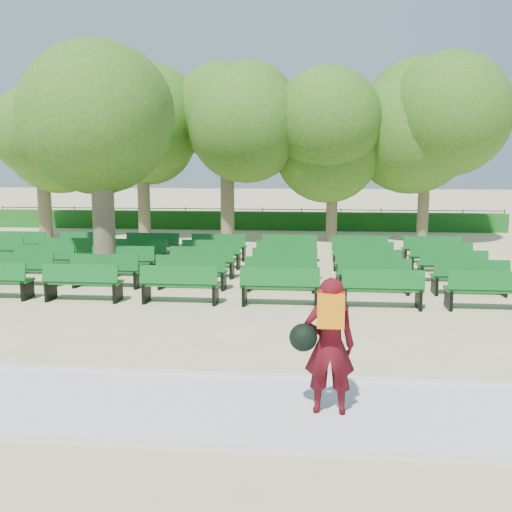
{
  "coord_description": "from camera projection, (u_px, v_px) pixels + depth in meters",
  "views": [
    {
      "loc": [
        3.46,
        -14.71,
        3.36
      ],
      "look_at": [
        2.15,
        -1.0,
        1.1
      ],
      "focal_mm": 40.0,
      "sensor_mm": 36.0,
      "label": 1
    }
  ],
  "objects": [
    {
      "name": "tree_among",
      "position": [
        99.0,
        111.0,
        16.15
      ],
      "size": [
        5.06,
        5.06,
        7.13
      ],
      "color": "brown",
      "rests_on": "ground"
    },
    {
      "name": "paving",
      "position": [
        61.0,
        401.0,
        8.04
      ],
      "size": [
        30.0,
        2.2,
        0.06
      ],
      "primitive_type": "cube",
      "color": "silver",
      "rests_on": "ground"
    },
    {
      "name": "person",
      "position": [
        327.0,
        344.0,
        7.47
      ],
      "size": [
        0.86,
        0.52,
        1.84
      ],
      "rotation": [
        0.0,
        0.0,
        3.14
      ],
      "color": "#4B0A12",
      "rests_on": "ground"
    },
    {
      "name": "bench_array",
      "position": [
        204.0,
        274.0,
        16.86
      ],
      "size": [
        1.9,
        0.69,
        1.18
      ],
      "rotation": [
        0.0,
        0.0,
        -0.06
      ],
      "color": "#0F5A1B",
      "rests_on": "ground"
    },
    {
      "name": "curb",
      "position": [
        92.0,
        371.0,
        9.17
      ],
      "size": [
        30.0,
        0.12,
        0.1
      ],
      "primitive_type": "cube",
      "color": "silver",
      "rests_on": "ground"
    },
    {
      "name": "fence",
      "position": [
        243.0,
        228.0,
        29.46
      ],
      "size": [
        26.0,
        0.1,
        1.02
      ],
      "primitive_type": null,
      "color": "black",
      "rests_on": "ground"
    },
    {
      "name": "hedge",
      "position": [
        242.0,
        221.0,
        29.0
      ],
      "size": [
        26.0,
        0.7,
        0.9
      ],
      "primitive_type": "cube",
      "color": "#185818",
      "rests_on": "ground"
    },
    {
      "name": "tree_line",
      "position": [
        231.0,
        240.0,
        25.14
      ],
      "size": [
        21.8,
        6.8,
        7.04
      ],
      "primitive_type": null,
      "color": "#38671B",
      "rests_on": "ground"
    },
    {
      "name": "ground",
      "position": [
        180.0,
        289.0,
        15.32
      ],
      "size": [
        120.0,
        120.0,
        0.0
      ],
      "primitive_type": "plane",
      "color": "#C5B582"
    }
  ]
}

